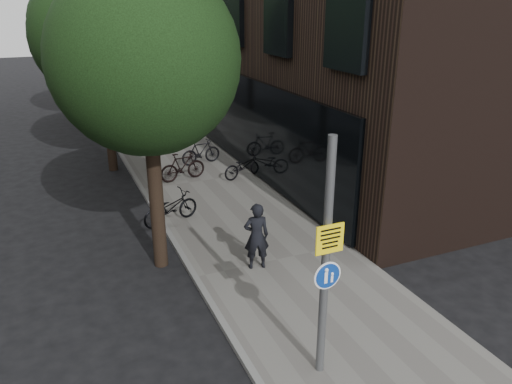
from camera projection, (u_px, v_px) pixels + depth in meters
ground at (335, 339)px, 10.36m from camera, size 120.00×120.00×0.00m
sidewalk at (202, 182)px, 18.99m from camera, size 4.50×60.00×0.12m
curb_edge at (143, 190)px, 18.16m from camera, size 0.15×60.00×0.13m
street_tree_near at (148, 68)px, 11.55m from camera, size 4.40×4.40×7.50m
street_tree_mid at (101, 40)px, 18.82m from camera, size 5.00×5.00×7.80m
street_tree_far at (79, 28)px, 26.52m from camera, size 5.00×5.00×7.80m
signpost at (326, 262)px, 8.53m from camera, size 0.52×0.15×4.52m
pedestrian at (256, 236)px, 12.57m from camera, size 0.72×0.55×1.77m
parked_bike_facade_near at (244, 166)px, 19.15m from camera, size 1.89×1.03×0.94m
parked_bike_facade_far at (201, 152)px, 20.72m from camera, size 1.77×0.73×1.03m
parked_bike_curb_near at (170, 208)px, 15.26m from camera, size 2.00×1.23×0.99m
parked_bike_curb_far at (182, 166)px, 18.84m from camera, size 1.86×0.76×1.08m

